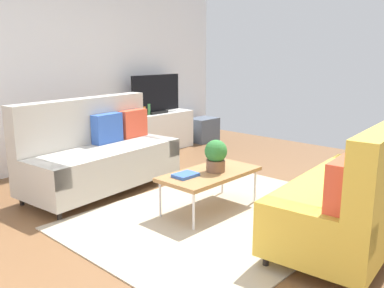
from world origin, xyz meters
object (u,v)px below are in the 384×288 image
object	(u,v)px
potted_plant	(216,155)
bottle_0	(144,111)
couch_green	(357,194)
vase_0	(126,111)
bottle_1	(149,109)
vase_1	(133,110)
coffee_table	(210,174)
storage_trunk	(203,130)
table_book_0	(186,175)
tv_console	(156,132)
couch_beige	(99,154)
tv	(156,95)

from	to	relation	value
potted_plant	bottle_0	distance (m)	2.69
couch_green	vase_0	xyz separation A→B (m)	(0.59, 3.93, 0.28)
bottle_1	vase_1	bearing A→B (deg)	160.52
coffee_table	storage_trunk	bearing A→B (deg)	42.64
table_book_0	bottle_1	distance (m)	2.83
vase_1	bottle_0	distance (m)	0.18
tv_console	couch_green	bearing A→B (deg)	-106.73
couch_green	table_book_0	bearing A→B (deg)	105.90
couch_beige	tv	bearing A→B (deg)	-157.20
coffee_table	bottle_1	size ratio (longest dim) A/B	6.15
couch_beige	coffee_table	size ratio (longest dim) A/B	1.80
couch_beige	tv_console	world-z (taller)	couch_beige
coffee_table	couch_green	bearing A→B (deg)	-78.51
bottle_0	couch_beige	bearing A→B (deg)	-147.67
tv	couch_green	bearing A→B (deg)	-106.82
tv_console	storage_trunk	xyz separation A→B (m)	(1.10, -0.10, -0.10)
tv	table_book_0	bearing A→B (deg)	-126.50
vase_0	bottle_1	size ratio (longest dim) A/B	1.00
couch_beige	tv_console	distance (m)	2.12
bottle_1	tv	bearing A→B (deg)	6.24
table_book_0	bottle_1	bearing A→B (deg)	56.25
couch_green	bottle_0	bearing A→B (deg)	71.73
coffee_table	vase_1	world-z (taller)	vase_1
coffee_table	bottle_1	xyz separation A→B (m)	(1.27, 2.41, 0.34)
couch_green	bottle_1	size ratio (longest dim) A/B	11.01
tv	vase_0	size ratio (longest dim) A/B	5.59
tv_console	vase_1	distance (m)	0.60
table_book_0	bottle_1	xyz separation A→B (m)	(1.56, 2.34, 0.29)
bottle_0	bottle_1	distance (m)	0.10
storage_trunk	potted_plant	size ratio (longest dim) A/B	1.54
storage_trunk	bottle_1	world-z (taller)	bottle_1
vase_1	bottle_0	xyz separation A→B (m)	(0.16, -0.09, -0.02)
potted_plant	vase_1	bearing A→B (deg)	69.23
couch_beige	tv	distance (m)	2.16
table_book_0	potted_plant	bearing A→B (deg)	-16.53
tv_console	table_book_0	world-z (taller)	tv_console
tv	vase_1	distance (m)	0.49
table_book_0	couch_beige	bearing A→B (deg)	94.20
vase_1	bottle_0	bearing A→B (deg)	-29.86
vase_0	bottle_0	world-z (taller)	vase_0
tv	storage_trunk	distance (m)	1.32
storage_trunk	bottle_0	size ratio (longest dim) A/B	3.64
couch_green	bottle_0	xyz separation A→B (m)	(0.88, 3.84, 0.26)
couch_green	storage_trunk	world-z (taller)	couch_green
vase_0	potted_plant	bearing A→B (deg)	-107.90
bottle_1	storage_trunk	bearing A→B (deg)	-2.68
bottle_0	couch_green	bearing A→B (deg)	-102.99
tv_console	storage_trunk	world-z (taller)	tv_console
tv_console	coffee_table	bearing A→B (deg)	-120.67
tv	storage_trunk	size ratio (longest dim) A/B	1.92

